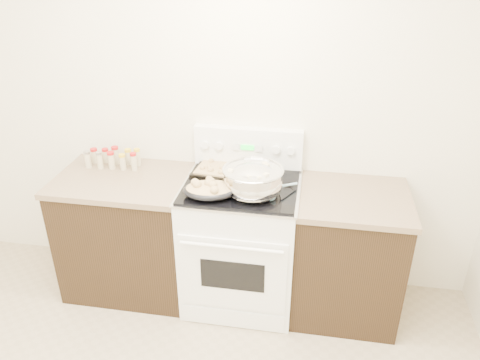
# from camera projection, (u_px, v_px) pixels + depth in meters

# --- Properties ---
(room_shell) EXTENTS (4.10, 3.60, 2.75)m
(room_shell) POSITION_uv_depth(u_px,v_px,m) (65.00, 171.00, 1.54)
(room_shell) COLOR #EDE5CC
(room_shell) RESTS_ON ground
(counter_left) EXTENTS (0.93, 0.67, 0.92)m
(counter_left) POSITION_uv_depth(u_px,v_px,m) (130.00, 233.00, 3.43)
(counter_left) COLOR black
(counter_left) RESTS_ON ground
(counter_right) EXTENTS (0.73, 0.67, 0.92)m
(counter_right) POSITION_uv_depth(u_px,v_px,m) (346.00, 254.00, 3.20)
(counter_right) COLOR black
(counter_right) RESTS_ON ground
(kitchen_range) EXTENTS (0.78, 0.73, 1.22)m
(kitchen_range) POSITION_uv_depth(u_px,v_px,m) (241.00, 241.00, 3.29)
(kitchen_range) COLOR white
(kitchen_range) RESTS_ON ground
(mixing_bowl) EXTENTS (0.41, 0.41, 0.23)m
(mixing_bowl) POSITION_uv_depth(u_px,v_px,m) (253.00, 181.00, 2.93)
(mixing_bowl) COLOR silver
(mixing_bowl) RESTS_ON kitchen_range
(roasting_pan) EXTENTS (0.38, 0.30, 0.12)m
(roasting_pan) POSITION_uv_depth(u_px,v_px,m) (210.00, 189.00, 2.92)
(roasting_pan) COLOR black
(roasting_pan) RESTS_ON kitchen_range
(baking_sheet) EXTENTS (0.46, 0.34, 0.06)m
(baking_sheet) POSITION_uv_depth(u_px,v_px,m) (225.00, 170.00, 3.23)
(baking_sheet) COLOR black
(baking_sheet) RESTS_ON kitchen_range
(wooden_spoon) EXTENTS (0.16, 0.22, 0.04)m
(wooden_spoon) POSITION_uv_depth(u_px,v_px,m) (231.00, 179.00, 3.12)
(wooden_spoon) COLOR tan
(wooden_spoon) RESTS_ON kitchen_range
(blue_ladle) EXTENTS (0.20, 0.23, 0.10)m
(blue_ladle) POSITION_uv_depth(u_px,v_px,m) (272.00, 194.00, 2.89)
(blue_ladle) COLOR #90C0D7
(blue_ladle) RESTS_ON kitchen_range
(spice_jars) EXTENTS (0.39, 0.15, 0.13)m
(spice_jars) POSITION_uv_depth(u_px,v_px,m) (113.00, 158.00, 3.35)
(spice_jars) COLOR #BFB28C
(spice_jars) RESTS_ON counter_left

